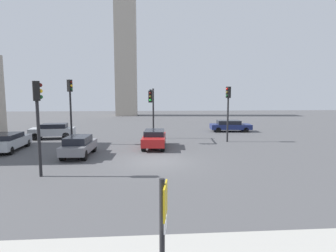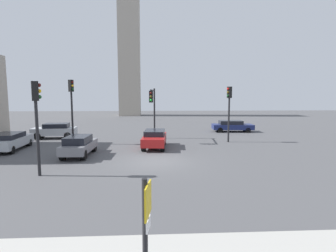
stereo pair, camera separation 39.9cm
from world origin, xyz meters
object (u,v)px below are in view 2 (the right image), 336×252
object	(u,v)px
direction_sign	(146,235)
traffic_light_3	(72,100)
traffic_light_1	(229,104)
car_4	(155,138)
traffic_light_0	(153,103)
traffic_light_2	(36,110)
car_0	(55,130)
car_3	(79,145)
car_1	(232,126)
car_2	(9,141)

from	to	relation	value
direction_sign	traffic_light_3	distance (m)	20.11
traffic_light_3	traffic_light_1	bearing A→B (deg)	33.76
direction_sign	car_4	xyz separation A→B (m)	(0.20, 16.91, -1.00)
traffic_light_0	traffic_light_2	distance (m)	12.02
car_4	traffic_light_1	bearing A→B (deg)	113.20
direction_sign	traffic_light_0	distance (m)	20.14
traffic_light_1	car_0	xyz separation A→B (m)	(-16.29, 2.91, -2.68)
direction_sign	traffic_light_0	xyz separation A→B (m)	(0.06, 20.07, 1.71)
traffic_light_0	traffic_light_3	distance (m)	6.98
traffic_light_1	car_3	xyz separation A→B (m)	(-11.90, -4.89, -2.70)
traffic_light_0	traffic_light_3	bearing A→B (deg)	-74.02
car_0	traffic_light_1	bearing A→B (deg)	164.15
traffic_light_0	car_4	bearing A→B (deg)	8.07
traffic_light_2	car_1	size ratio (longest dim) A/B	1.06
traffic_light_1	car_0	bearing A→B (deg)	-43.45
direction_sign	traffic_light_1	distance (m)	20.38
traffic_light_3	car_3	size ratio (longest dim) A/B	1.37
traffic_light_0	traffic_light_3	size ratio (longest dim) A/B	0.88
traffic_light_2	car_4	world-z (taller)	traffic_light_2
traffic_light_3	car_4	distance (m)	7.87
traffic_light_0	traffic_light_2	size ratio (longest dim) A/B	0.98
traffic_light_2	car_1	xyz separation A→B (m)	(14.96, 16.09, -2.77)
car_4	traffic_light_2	bearing A→B (deg)	-35.19
car_0	car_2	bearing A→B (deg)	68.88
traffic_light_0	traffic_light_1	bearing A→B (deg)	87.72
traffic_light_1	traffic_light_3	world-z (taller)	traffic_light_3
traffic_light_1	car_1	xyz separation A→B (m)	(2.26, 6.59, -2.77)
car_3	traffic_light_1	bearing A→B (deg)	-65.90
traffic_light_1	direction_sign	bearing A→B (deg)	37.06
car_0	car_4	size ratio (longest dim) A/B	0.98
car_0	car_1	xyz separation A→B (m)	(18.55, 3.68, -0.09)
car_1	car_2	world-z (taller)	car_2
traffic_light_2	traffic_light_3	distance (m)	9.24
traffic_light_3	car_1	bearing A→B (deg)	55.93
direction_sign	car_1	bearing A→B (deg)	78.86
traffic_light_1	car_1	size ratio (longest dim) A/B	1.06
traffic_light_3	car_1	size ratio (longest dim) A/B	1.18
car_2	car_4	bearing A→B (deg)	-90.40
car_2	traffic_light_2	bearing A→B (deg)	-145.84
car_0	traffic_light_3	bearing A→B (deg)	123.93
traffic_light_0	direction_sign	bearing A→B (deg)	5.45
traffic_light_3	car_0	xyz separation A→B (m)	(-2.67, 3.22, -3.02)
traffic_light_0	car_0	xyz separation A→B (m)	(-9.53, 1.97, -2.68)
traffic_light_0	car_2	bearing A→B (deg)	-66.45
car_2	car_3	distance (m)	6.33
traffic_light_0	traffic_light_1	distance (m)	6.82
car_0	car_2	xyz separation A→B (m)	(-1.53, -5.55, -0.07)
traffic_light_0	car_1	world-z (taller)	traffic_light_0
traffic_light_2	car_0	distance (m)	13.20
car_1	car_2	distance (m)	22.10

